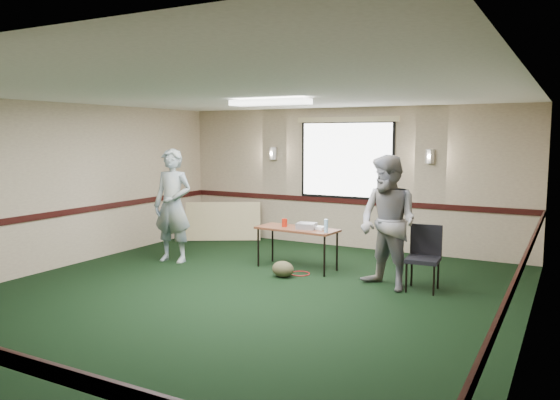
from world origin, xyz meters
The scene contains 13 objects.
ground centered at (0.00, 0.00, 0.00)m, with size 8.00×8.00×0.00m, color black.
room_shell centered at (0.00, 2.12, 1.58)m, with size 8.00×8.02×8.00m.
folding_table centered at (-0.03, 1.94, 0.62)m, with size 1.38×0.63×0.67m.
projector centered at (0.14, 1.93, 0.72)m, with size 0.29×0.25×0.10m, color #96959D.
game_console centered at (0.34, 2.00, 0.70)m, with size 0.19×0.16×0.05m, color white.
red_cup centered at (-0.27, 1.95, 0.74)m, with size 0.09×0.09×0.13m, color #AB1C0B.
water_bottle centered at (0.55, 1.78, 0.78)m, with size 0.06×0.06×0.21m, color #99CEFB.
duffel_bag centered at (0.02, 1.36, 0.12)m, with size 0.35×0.27×0.25m, color #403F24.
cable_coil centered at (0.17, 1.65, 0.01)m, with size 0.31×0.31×0.02m, color red.
folded_table centered at (-2.48, 3.39, 0.40)m, with size 1.55×0.07×0.79m, color tan.
conference_chair centered at (2.08, 1.73, 0.53)m, with size 0.47×0.49×0.91m.
person_left centered at (-2.15, 1.40, 0.97)m, with size 0.71×0.47×1.94m, color #3C5A85.
person_right centered at (1.62, 1.51, 0.95)m, with size 0.92×0.72×1.90m, color #6978A3.
Camera 1 is at (3.90, -5.86, 2.17)m, focal length 35.00 mm.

